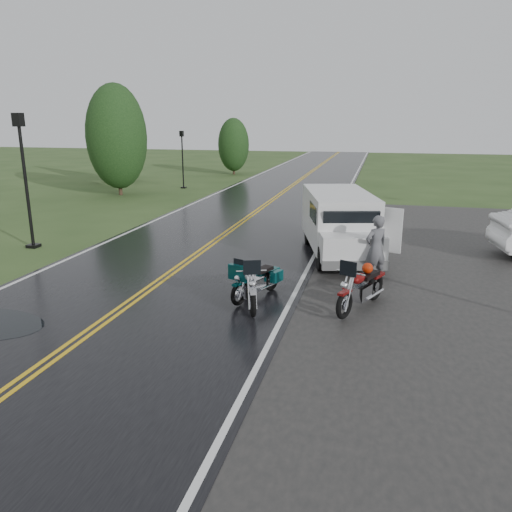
# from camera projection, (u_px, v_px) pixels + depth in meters

# --- Properties ---
(ground) EXTENTS (120.00, 120.00, 0.00)m
(ground) POSITION_uv_depth(u_px,v_px,m) (120.00, 311.00, 11.73)
(ground) COLOR #2D471E
(ground) RESTS_ON ground
(road) EXTENTS (8.00, 100.00, 0.04)m
(road) POSITION_uv_depth(u_px,v_px,m) (238.00, 225.00, 21.08)
(road) COLOR black
(road) RESTS_ON ground
(motorcycle_red) EXTENTS (1.61, 2.33, 1.30)m
(motorcycle_red) POSITION_uv_depth(u_px,v_px,m) (345.00, 294.00, 10.98)
(motorcycle_red) COLOR #5E0B0A
(motorcycle_red) RESTS_ON ground
(motorcycle_teal) EXTENTS (1.35, 2.03, 1.13)m
(motorcycle_teal) POSITION_uv_depth(u_px,v_px,m) (239.00, 285.00, 11.81)
(motorcycle_teal) COLOR #053638
(motorcycle_teal) RESTS_ON ground
(motorcycle_silver) EXTENTS (1.50, 2.30, 1.28)m
(motorcycle_silver) POSITION_uv_depth(u_px,v_px,m) (253.00, 292.00, 11.10)
(motorcycle_silver) COLOR #939399
(motorcycle_silver) RESTS_ON ground
(van_white) EXTENTS (3.31, 5.70, 2.11)m
(van_white) POSITION_uv_depth(u_px,v_px,m) (322.00, 237.00, 14.52)
(van_white) COLOR silver
(van_white) RESTS_ON ground
(person_at_van) EXTENTS (0.80, 0.75, 1.83)m
(person_at_van) POSITION_uv_depth(u_px,v_px,m) (376.00, 249.00, 13.66)
(person_at_van) COLOR #54555A
(person_at_van) RESTS_ON ground
(lamp_post_near_left) EXTENTS (0.40, 0.40, 4.62)m
(lamp_post_near_left) POSITION_uv_depth(u_px,v_px,m) (26.00, 182.00, 16.94)
(lamp_post_near_left) COLOR black
(lamp_post_near_left) RESTS_ON ground
(lamp_post_far_left) EXTENTS (0.32, 0.32, 3.68)m
(lamp_post_far_left) POSITION_uv_depth(u_px,v_px,m) (183.00, 160.00, 32.02)
(lamp_post_far_left) COLOR black
(lamp_post_far_left) RESTS_ON ground
(tree_left_mid) EXTENTS (3.48, 3.48, 5.44)m
(tree_left_mid) POSITION_uv_depth(u_px,v_px,m) (117.00, 148.00, 28.93)
(tree_left_mid) COLOR #1E3D19
(tree_left_mid) RESTS_ON ground
(tree_left_far) EXTENTS (2.48, 2.48, 3.81)m
(tree_left_far) POSITION_uv_depth(u_px,v_px,m) (234.00, 151.00, 40.06)
(tree_left_far) COLOR #1E3D19
(tree_left_far) RESTS_ON ground
(pine_left_far) EXTENTS (2.93, 2.93, 6.10)m
(pine_left_far) POSITION_uv_depth(u_px,v_px,m) (114.00, 138.00, 35.04)
(pine_left_far) COLOR #1E3D19
(pine_left_far) RESTS_ON ground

